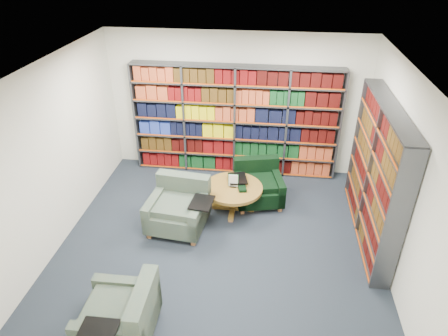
# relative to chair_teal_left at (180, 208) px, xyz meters

# --- Properties ---
(room_shell) EXTENTS (5.02, 5.02, 2.82)m
(room_shell) POSITION_rel_chair_teal_left_xyz_m (0.72, -0.42, 1.07)
(room_shell) COLOR #1C252E
(room_shell) RESTS_ON ground
(bookshelf_back) EXTENTS (4.00, 0.28, 2.20)m
(bookshelf_back) POSITION_rel_chair_teal_left_xyz_m (0.72, 1.92, 0.77)
(bookshelf_back) COLOR #47494F
(bookshelf_back) RESTS_ON ground
(bookshelf_right) EXTENTS (0.28, 2.50, 2.20)m
(bookshelf_right) POSITION_rel_chair_teal_left_xyz_m (3.06, 0.18, 0.77)
(bookshelf_right) COLOR #47494F
(bookshelf_right) RESTS_ON ground
(chair_teal_left) EXTENTS (1.12, 1.00, 0.83)m
(chair_teal_left) POSITION_rel_chair_teal_left_xyz_m (0.00, 0.00, 0.00)
(chair_teal_left) COLOR #0C2732
(chair_teal_left) RESTS_ON ground
(chair_green_right) EXTENTS (1.06, 0.99, 0.75)m
(chair_green_right) POSITION_rel_chair_teal_left_xyz_m (1.25, 0.91, -0.03)
(chair_green_right) COLOR black
(chair_green_right) RESTS_ON ground
(chair_teal_front) EXTENTS (0.86, 1.00, 0.77)m
(chair_teal_front) POSITION_rel_chair_teal_left_xyz_m (-0.17, -2.22, -0.02)
(chair_teal_front) COLOR #0C2732
(chair_teal_front) RESTS_ON ground
(coffee_table) EXTENTS (1.03, 1.03, 0.72)m
(coffee_table) POSITION_rel_chair_teal_left_xyz_m (0.84, 0.52, 0.05)
(coffee_table) COLOR olive
(coffee_table) RESTS_ON ground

